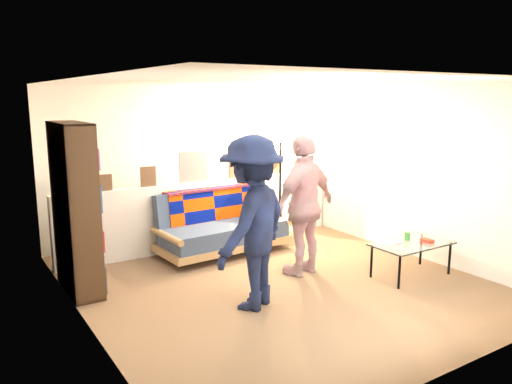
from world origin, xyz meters
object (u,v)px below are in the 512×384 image
Objects in this scene: floor_lamp at (279,168)px; person_right at (305,205)px; futon_sofa at (222,226)px; bookshelf at (76,214)px; person_left at (252,223)px; coffee_table at (412,245)px.

person_right is at bearing -113.64° from floor_lamp.
bookshelf is at bearing -169.53° from futon_sofa.
futon_sofa is 2.05m from person_left.
bookshelf reaches higher than person_right.
futon_sofa is 2.22m from bookshelf.
person_right is (0.44, -1.35, 0.51)m from futon_sofa.
futon_sofa is 1.88× the size of coffee_table.
bookshelf is 2.08m from person_left.
coffee_table is at bearing -78.64° from floor_lamp.
floor_lamp is 0.87× the size of person_left.
person_left is at bearing -45.25° from bookshelf.
coffee_table is at bearing -54.81° from futon_sofa.
person_left reaches higher than coffee_table.
coffee_table is (3.65, -1.77, -0.51)m from bookshelf.
person_right reaches higher than futon_sofa.
bookshelf is 2.74m from person_right.
futon_sofa reaches higher than coffee_table.
futon_sofa is at bearing 10.47° from bookshelf.
bookshelf is 1.06× the size of person_left.
person_left is at bearing -109.40° from futon_sofa.
floor_lamp is 2.62m from person_left.
coffee_table is at bearing 130.08° from person_right.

